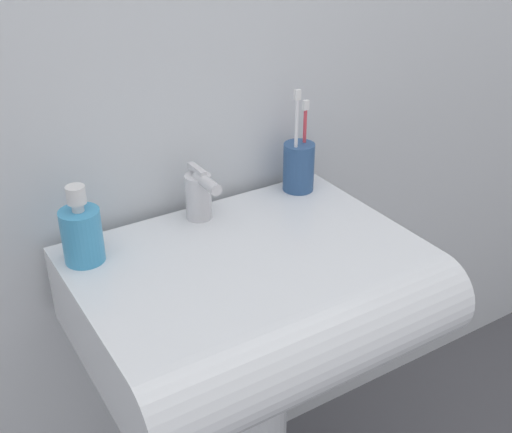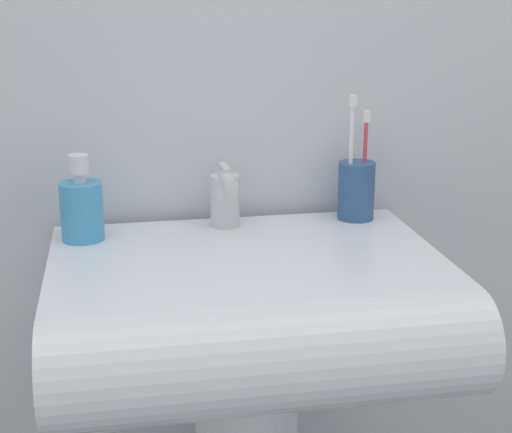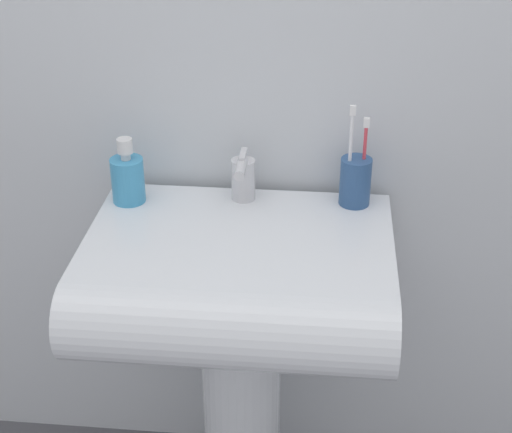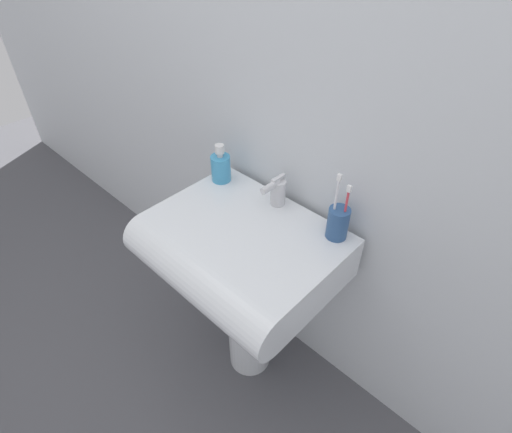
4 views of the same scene
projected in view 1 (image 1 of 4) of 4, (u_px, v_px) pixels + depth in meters
The scene contains 4 objects.
sink_basin at pixel (260, 301), 1.12m from camera, with size 0.60×0.47×0.15m.
faucet at pixel (200, 194), 1.21m from camera, with size 0.05×0.10×0.11m.
toothbrush_cup at pixel (299, 166), 1.32m from camera, with size 0.06×0.06×0.22m.
soap_bottle at pixel (82, 233), 1.07m from camera, with size 0.07×0.07×0.14m.
Camera 1 is at (-0.49, -0.83, 1.34)m, focal length 45.00 mm.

